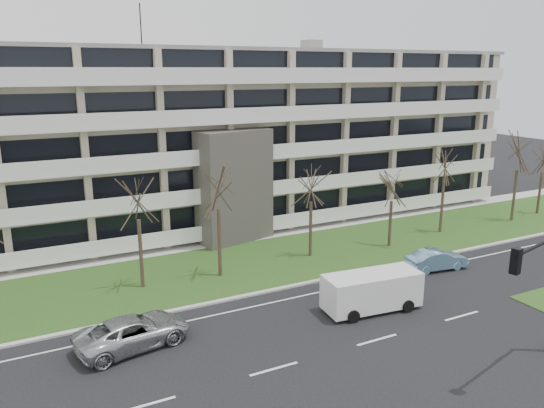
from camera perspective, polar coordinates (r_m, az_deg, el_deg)
ground at (r=28.78m, az=11.22°, el=-14.15°), size 160.00×160.00×0.00m
grass_verge at (r=38.80m, az=-0.75°, el=-6.13°), size 90.00×10.00×0.06m
curb at (r=34.70m, az=2.97°, el=-8.65°), size 90.00×0.35×0.12m
sidewalk at (r=43.52m, az=-3.98°, el=-3.85°), size 90.00×2.00×0.08m
lane_edge_line at (r=33.54m, az=4.27°, el=-9.61°), size 90.00×0.12×0.01m
apartment_building at (r=48.08m, az=-7.38°, el=7.06°), size 60.50×15.10×18.75m
silver_pickup at (r=28.21m, az=-14.72°, el=-13.16°), size 6.10×3.61×1.59m
blue_sedan at (r=38.79m, az=17.28°, el=-5.73°), size 4.52×2.07×1.44m
white_van at (r=31.48m, az=10.81°, el=-8.88°), size 5.89×2.79×2.21m
tree_2 at (r=33.48m, az=-14.33°, el=1.23°), size 4.03×4.03×8.05m
tree_3 at (r=34.43m, az=-5.85°, el=2.41°), size 4.20×4.20×8.39m
tree_4 at (r=38.35m, az=4.27°, el=2.59°), size 3.74×3.74×7.48m
tree_5 at (r=41.68m, az=12.83°, el=2.20°), size 3.28×3.28×6.56m
tree_6 at (r=46.31m, az=18.19°, el=4.60°), size 4.08×4.08×8.15m
tree_7 at (r=52.38m, az=25.08°, el=5.37°), size 4.28×4.28×8.56m
tree_8 at (r=56.27m, az=27.24°, el=4.63°), size 3.64×3.64×7.28m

